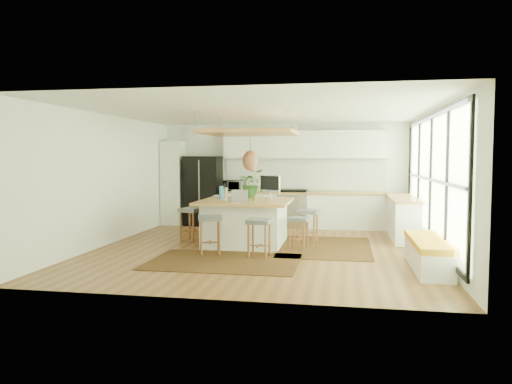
% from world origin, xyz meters
% --- Properties ---
extents(floor, '(7.00, 7.00, 0.00)m').
position_xyz_m(floor, '(0.00, 0.00, 0.00)').
color(floor, brown).
rests_on(floor, ground).
extents(ceiling, '(7.00, 7.00, 0.00)m').
position_xyz_m(ceiling, '(0.00, 0.00, 2.70)').
color(ceiling, white).
rests_on(ceiling, ground).
extents(wall_back, '(6.50, 0.00, 6.50)m').
position_xyz_m(wall_back, '(0.00, 3.50, 1.35)').
color(wall_back, white).
rests_on(wall_back, ground).
extents(wall_front, '(6.50, 0.00, 6.50)m').
position_xyz_m(wall_front, '(0.00, -3.50, 1.35)').
color(wall_front, white).
rests_on(wall_front, ground).
extents(wall_left, '(0.00, 7.00, 7.00)m').
position_xyz_m(wall_left, '(-3.25, 0.00, 1.35)').
color(wall_left, white).
rests_on(wall_left, ground).
extents(wall_right, '(0.00, 7.00, 7.00)m').
position_xyz_m(wall_right, '(3.25, 0.00, 1.35)').
color(wall_right, white).
rests_on(wall_right, ground).
extents(window_wall, '(0.10, 6.20, 2.60)m').
position_xyz_m(window_wall, '(3.22, 0.00, 1.40)').
color(window_wall, black).
rests_on(window_wall, wall_right).
extents(pantry, '(0.55, 0.60, 2.25)m').
position_xyz_m(pantry, '(-2.95, 3.18, 1.12)').
color(pantry, white).
rests_on(pantry, floor).
extents(back_counter_base, '(4.20, 0.60, 0.88)m').
position_xyz_m(back_counter_base, '(0.55, 3.18, 0.44)').
color(back_counter_base, white).
rests_on(back_counter_base, floor).
extents(back_counter_top, '(4.24, 0.64, 0.05)m').
position_xyz_m(back_counter_top, '(0.55, 3.18, 0.90)').
color(back_counter_top, '#B07B3E').
rests_on(back_counter_top, back_counter_base).
extents(backsplash, '(4.20, 0.02, 0.80)m').
position_xyz_m(backsplash, '(0.55, 3.48, 1.35)').
color(backsplash, white).
rests_on(backsplash, wall_back).
extents(upper_cabinets, '(4.20, 0.34, 0.70)m').
position_xyz_m(upper_cabinets, '(0.55, 3.32, 2.15)').
color(upper_cabinets, white).
rests_on(upper_cabinets, wall_back).
extents(range, '(0.76, 0.62, 1.00)m').
position_xyz_m(range, '(0.30, 3.18, 0.50)').
color(range, '#A5A5AA').
rests_on(range, floor).
extents(right_counter_base, '(0.60, 2.50, 0.88)m').
position_xyz_m(right_counter_base, '(2.93, 2.00, 0.44)').
color(right_counter_base, white).
rests_on(right_counter_base, floor).
extents(right_counter_top, '(0.64, 2.54, 0.05)m').
position_xyz_m(right_counter_top, '(2.93, 2.00, 0.90)').
color(right_counter_top, '#B07B3E').
rests_on(right_counter_top, right_counter_base).
extents(window_bench, '(0.52, 2.00, 0.50)m').
position_xyz_m(window_bench, '(2.95, -1.20, 0.25)').
color(window_bench, white).
rests_on(window_bench, floor).
extents(ceiling_panel, '(1.86, 1.86, 0.80)m').
position_xyz_m(ceiling_panel, '(-0.30, 0.40, 2.05)').
color(ceiling_panel, '#B07B3E').
rests_on(ceiling_panel, ceiling).
extents(rug_near, '(2.60, 1.80, 0.01)m').
position_xyz_m(rug_near, '(-0.46, -1.26, 0.01)').
color(rug_near, black).
rests_on(rug_near, floor).
extents(rug_right, '(1.80, 2.60, 0.01)m').
position_xyz_m(rug_right, '(1.24, 0.45, 0.01)').
color(rug_right, black).
rests_on(rug_right, floor).
extents(fridge, '(0.93, 0.73, 1.85)m').
position_xyz_m(fridge, '(-2.12, 3.18, 0.93)').
color(fridge, black).
rests_on(fridge, floor).
extents(island, '(1.85, 1.85, 0.93)m').
position_xyz_m(island, '(-0.42, 0.52, 0.47)').
color(island, '#B07B3E').
rests_on(island, floor).
extents(stool_near_left, '(0.54, 0.54, 0.73)m').
position_xyz_m(stool_near_left, '(-0.87, -0.66, 0.35)').
color(stool_near_left, '#52565A').
rests_on(stool_near_left, floor).
extents(stool_near_right, '(0.44, 0.44, 0.70)m').
position_xyz_m(stool_near_right, '(0.09, -0.77, 0.35)').
color(stool_near_right, '#52565A').
rests_on(stool_near_right, floor).
extents(stool_right_front, '(0.43, 0.43, 0.64)m').
position_xyz_m(stool_right_front, '(0.73, 0.15, 0.35)').
color(stool_right_front, '#52565A').
rests_on(stool_right_front, floor).
extents(stool_right_back, '(0.47, 0.47, 0.71)m').
position_xyz_m(stool_right_back, '(0.85, 0.87, 0.35)').
color(stool_right_back, '#52565A').
rests_on(stool_right_back, floor).
extents(stool_left_side, '(0.54, 0.54, 0.72)m').
position_xyz_m(stool_left_side, '(-1.65, 0.65, 0.35)').
color(stool_left_side, '#52565A').
rests_on(stool_left_side, floor).
extents(laptop, '(0.34, 0.37, 0.25)m').
position_xyz_m(laptop, '(-0.48, 0.09, 1.05)').
color(laptop, '#A5A5AA').
rests_on(laptop, island).
extents(monitor, '(0.58, 0.46, 0.52)m').
position_xyz_m(monitor, '(0.02, 0.95, 1.19)').
color(monitor, '#A5A5AA').
rests_on(monitor, island).
extents(microwave, '(0.57, 0.39, 0.35)m').
position_xyz_m(microwave, '(-1.25, 3.13, 1.10)').
color(microwave, '#A5A5AA').
rests_on(microwave, back_counter_top).
extents(island_plant, '(0.69, 0.74, 0.49)m').
position_xyz_m(island_plant, '(-0.42, 1.14, 1.18)').
color(island_plant, '#1E4C19').
rests_on(island_plant, island).
extents(island_bowl, '(0.25, 0.25, 0.05)m').
position_xyz_m(island_bowl, '(-1.13, 0.95, 0.96)').
color(island_bowl, silver).
rests_on(island_bowl, island).
extents(island_bottle_0, '(0.07, 0.07, 0.19)m').
position_xyz_m(island_bottle_0, '(-0.97, 0.62, 1.03)').
color(island_bottle_0, '#3384CE').
rests_on(island_bottle_0, island).
extents(island_bottle_1, '(0.07, 0.07, 0.19)m').
position_xyz_m(island_bottle_1, '(-0.82, 0.37, 1.03)').
color(island_bottle_1, silver).
rests_on(island_bottle_1, island).
extents(island_bottle_2, '(0.07, 0.07, 0.19)m').
position_xyz_m(island_bottle_2, '(-0.17, 0.22, 1.03)').
color(island_bottle_2, olive).
rests_on(island_bottle_2, island).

